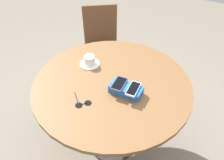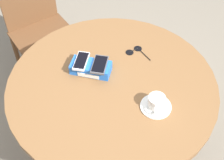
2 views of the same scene
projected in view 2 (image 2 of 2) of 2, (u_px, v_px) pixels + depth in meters
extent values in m
plane|color=gray|center=(112.00, 152.00, 2.24)|extent=(8.00, 8.00, 0.00)
cylinder|color=#2D2D2D|center=(112.00, 151.00, 2.23)|extent=(0.43, 0.43, 0.02)
cylinder|color=#2D2D2D|center=(112.00, 123.00, 1.96)|extent=(0.07, 0.07, 0.71)
cylinder|color=brown|center=(112.00, 84.00, 1.69)|extent=(1.13, 1.13, 0.03)
cube|color=blue|center=(91.00, 68.00, 1.71)|extent=(0.22, 0.10, 0.06)
cube|color=white|center=(88.00, 76.00, 1.68)|extent=(0.12, 0.00, 0.03)
cube|color=silver|center=(81.00, 61.00, 1.70)|extent=(0.07, 0.14, 0.01)
cube|color=black|center=(81.00, 60.00, 1.69)|extent=(0.06, 0.13, 0.00)
cube|color=#515156|center=(100.00, 65.00, 1.68)|extent=(0.08, 0.14, 0.01)
cube|color=black|center=(100.00, 64.00, 1.67)|extent=(0.07, 0.13, 0.00)
cylinder|color=white|center=(156.00, 106.00, 1.56)|extent=(0.16, 0.16, 0.01)
cylinder|color=white|center=(156.00, 102.00, 1.54)|extent=(0.09, 0.09, 0.07)
cylinder|color=tan|center=(157.00, 98.00, 1.51)|extent=(0.08, 0.08, 0.00)
torus|color=white|center=(155.00, 109.00, 1.51)|extent=(0.01, 0.06, 0.06)
cylinder|color=black|center=(130.00, 52.00, 1.83)|extent=(0.05, 0.05, 0.00)
cylinder|color=black|center=(138.00, 49.00, 1.85)|extent=(0.05, 0.05, 0.00)
cylinder|color=black|center=(134.00, 50.00, 1.84)|extent=(0.04, 0.05, 0.00)
cylinder|color=black|center=(145.00, 55.00, 1.81)|extent=(0.07, 0.07, 0.00)
cube|color=brown|center=(46.00, 38.00, 2.42)|extent=(0.64, 0.64, 0.02)
cylinder|color=brown|center=(38.00, 84.00, 2.40)|extent=(0.04, 0.04, 0.42)
cylinder|color=brown|center=(84.00, 63.00, 2.55)|extent=(0.04, 0.04, 0.42)
cylinder|color=brown|center=(17.00, 54.00, 2.62)|extent=(0.04, 0.04, 0.42)
cylinder|color=brown|center=(60.00, 36.00, 2.78)|extent=(0.04, 0.04, 0.42)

